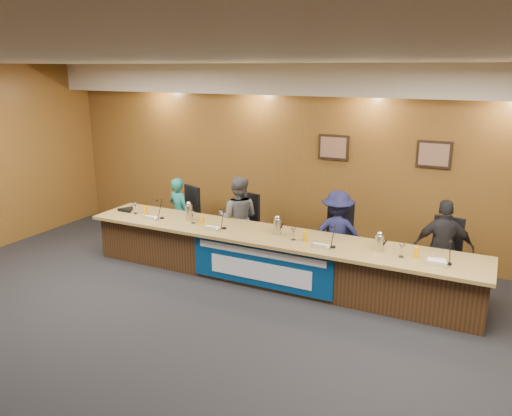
# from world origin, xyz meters

# --- Properties ---
(floor) EXTENTS (10.00, 10.00, 0.00)m
(floor) POSITION_xyz_m (0.00, 0.00, 0.00)
(floor) COLOR black
(floor) RESTS_ON ground
(ceiling) EXTENTS (10.00, 8.00, 0.04)m
(ceiling) POSITION_xyz_m (0.00, 0.00, 3.20)
(ceiling) COLOR silver
(ceiling) RESTS_ON wall_back
(wall_back) EXTENTS (10.00, 0.04, 3.20)m
(wall_back) POSITION_xyz_m (0.00, 4.00, 1.60)
(wall_back) COLOR brown
(wall_back) RESTS_ON floor
(soffit) EXTENTS (10.00, 0.50, 0.50)m
(soffit) POSITION_xyz_m (0.00, 3.75, 2.95)
(soffit) COLOR beige
(soffit) RESTS_ON wall_back
(dais_body) EXTENTS (6.00, 0.80, 0.70)m
(dais_body) POSITION_xyz_m (0.00, 2.40, 0.35)
(dais_body) COLOR #392311
(dais_body) RESTS_ON floor
(dais_top) EXTENTS (6.10, 0.95, 0.05)m
(dais_top) POSITION_xyz_m (0.00, 2.35, 0.72)
(dais_top) COLOR olive
(dais_top) RESTS_ON dais_body
(banner) EXTENTS (2.20, 0.02, 0.65)m
(banner) POSITION_xyz_m (0.00, 1.99, 0.38)
(banner) COLOR navy
(banner) RESTS_ON dais_body
(banner_text_upper) EXTENTS (2.00, 0.01, 0.10)m
(banner_text_upper) POSITION_xyz_m (0.00, 1.97, 0.58)
(banner_text_upper) COLOR silver
(banner_text_upper) RESTS_ON banner
(banner_text_lower) EXTENTS (1.60, 0.01, 0.28)m
(banner_text_lower) POSITION_xyz_m (0.00, 1.97, 0.30)
(banner_text_lower) COLOR silver
(banner_text_lower) RESTS_ON banner
(wall_photo_left) EXTENTS (0.52, 0.04, 0.42)m
(wall_photo_left) POSITION_xyz_m (0.40, 3.97, 1.85)
(wall_photo_left) COLOR black
(wall_photo_left) RESTS_ON wall_back
(wall_photo_right) EXTENTS (0.52, 0.04, 0.42)m
(wall_photo_right) POSITION_xyz_m (2.00, 3.97, 1.85)
(wall_photo_right) COLOR black
(wall_photo_right) RESTS_ON wall_back
(panelist_a) EXTENTS (0.53, 0.42, 1.27)m
(panelist_a) POSITION_xyz_m (-2.09, 3.00, 0.64)
(panelist_a) COLOR #18625B
(panelist_a) RESTS_ON floor
(panelist_b) EXTENTS (0.81, 0.70, 1.41)m
(panelist_b) POSITION_xyz_m (-0.90, 3.00, 0.71)
(panelist_b) COLOR #515257
(panelist_b) RESTS_ON floor
(panelist_c) EXTENTS (0.98, 0.71, 1.36)m
(panelist_c) POSITION_xyz_m (0.82, 3.00, 0.68)
(panelist_c) COLOR #14163D
(panelist_c) RESTS_ON floor
(panelist_d) EXTENTS (0.87, 0.50, 1.40)m
(panelist_d) POSITION_xyz_m (2.35, 3.00, 0.70)
(panelist_d) COLOR black
(panelist_d) RESTS_ON floor
(office_chair_a) EXTENTS (0.63, 0.63, 0.08)m
(office_chair_a) POSITION_xyz_m (-2.09, 3.10, 0.48)
(office_chair_a) COLOR black
(office_chair_a) RESTS_ON floor
(office_chair_b) EXTENTS (0.58, 0.58, 0.08)m
(office_chair_b) POSITION_xyz_m (-0.90, 3.10, 0.48)
(office_chair_b) COLOR black
(office_chair_b) RESTS_ON floor
(office_chair_c) EXTENTS (0.57, 0.57, 0.08)m
(office_chair_c) POSITION_xyz_m (0.82, 3.10, 0.48)
(office_chair_c) COLOR black
(office_chair_c) RESTS_ON floor
(office_chair_d) EXTENTS (0.53, 0.53, 0.08)m
(office_chair_d) POSITION_xyz_m (2.35, 3.10, 0.48)
(office_chair_d) COLOR black
(office_chair_d) RESTS_ON floor
(nameplate_a) EXTENTS (0.24, 0.08, 0.10)m
(nameplate_a) POSITION_xyz_m (-2.08, 2.12, 0.80)
(nameplate_a) COLOR white
(nameplate_a) RESTS_ON dais_top
(microphone_a) EXTENTS (0.07, 0.07, 0.02)m
(microphone_a) POSITION_xyz_m (-1.94, 2.29, 0.76)
(microphone_a) COLOR black
(microphone_a) RESTS_ON dais_top
(juice_glass_a) EXTENTS (0.06, 0.06, 0.15)m
(juice_glass_a) POSITION_xyz_m (-2.32, 2.34, 0.82)
(juice_glass_a) COLOR #F4A100
(juice_glass_a) RESTS_ON dais_top
(water_glass_a) EXTENTS (0.08, 0.08, 0.18)m
(water_glass_a) POSITION_xyz_m (-2.51, 2.32, 0.84)
(water_glass_a) COLOR silver
(water_glass_a) RESTS_ON dais_top
(nameplate_b) EXTENTS (0.24, 0.08, 0.10)m
(nameplate_b) POSITION_xyz_m (-0.91, 2.10, 0.80)
(nameplate_b) COLOR white
(nameplate_b) RESTS_ON dais_top
(microphone_b) EXTENTS (0.07, 0.07, 0.02)m
(microphone_b) POSITION_xyz_m (-0.76, 2.27, 0.76)
(microphone_b) COLOR black
(microphone_b) RESTS_ON dais_top
(juice_glass_b) EXTENTS (0.06, 0.06, 0.15)m
(juice_glass_b) POSITION_xyz_m (-1.13, 2.26, 0.82)
(juice_glass_b) COLOR #F4A100
(juice_glass_b) RESTS_ON dais_top
(water_glass_b) EXTENTS (0.08, 0.08, 0.18)m
(water_glass_b) POSITION_xyz_m (-1.33, 2.29, 0.84)
(water_glass_b) COLOR silver
(water_glass_b) RESTS_ON dais_top
(nameplate_c) EXTENTS (0.24, 0.08, 0.10)m
(nameplate_c) POSITION_xyz_m (0.85, 2.09, 0.80)
(nameplate_c) COLOR white
(nameplate_c) RESTS_ON dais_top
(microphone_c) EXTENTS (0.07, 0.07, 0.02)m
(microphone_c) POSITION_xyz_m (1.01, 2.21, 0.76)
(microphone_c) COLOR black
(microphone_c) RESTS_ON dais_top
(juice_glass_c) EXTENTS (0.06, 0.06, 0.15)m
(juice_glass_c) POSITION_xyz_m (0.57, 2.28, 0.82)
(juice_glass_c) COLOR #F4A100
(juice_glass_c) RESTS_ON dais_top
(water_glass_c) EXTENTS (0.08, 0.08, 0.18)m
(water_glass_c) POSITION_xyz_m (0.40, 2.26, 0.84)
(water_glass_c) COLOR silver
(water_glass_c) RESTS_ON dais_top
(nameplate_d) EXTENTS (0.24, 0.08, 0.10)m
(nameplate_d) POSITION_xyz_m (2.37, 2.12, 0.80)
(nameplate_d) COLOR white
(nameplate_d) RESTS_ON dais_top
(microphone_d) EXTENTS (0.07, 0.07, 0.02)m
(microphone_d) POSITION_xyz_m (2.50, 2.27, 0.76)
(microphone_d) COLOR black
(microphone_d) RESTS_ON dais_top
(juice_glass_d) EXTENTS (0.06, 0.06, 0.15)m
(juice_glass_d) POSITION_xyz_m (2.09, 2.32, 0.82)
(juice_glass_d) COLOR #F4A100
(juice_glass_d) RESTS_ON dais_top
(water_glass_d) EXTENTS (0.08, 0.08, 0.18)m
(water_glass_d) POSITION_xyz_m (1.91, 2.27, 0.84)
(water_glass_d) COLOR silver
(water_glass_d) RESTS_ON dais_top
(carafe_left) EXTENTS (0.12, 0.12, 0.25)m
(carafe_left) POSITION_xyz_m (-1.47, 2.40, 0.88)
(carafe_left) COLOR silver
(carafe_left) RESTS_ON dais_top
(carafe_mid) EXTENTS (0.11, 0.11, 0.23)m
(carafe_mid) POSITION_xyz_m (0.09, 2.39, 0.87)
(carafe_mid) COLOR silver
(carafe_mid) RESTS_ON dais_top
(carafe_right) EXTENTS (0.12, 0.12, 0.22)m
(carafe_right) POSITION_xyz_m (1.60, 2.36, 0.86)
(carafe_right) COLOR silver
(carafe_right) RESTS_ON dais_top
(speakerphone) EXTENTS (0.32, 0.32, 0.05)m
(speakerphone) POSITION_xyz_m (-2.74, 2.37, 0.78)
(speakerphone) COLOR black
(speakerphone) RESTS_ON dais_top
(paper_stack) EXTENTS (0.26, 0.33, 0.01)m
(paper_stack) POSITION_xyz_m (2.35, 2.29, 0.75)
(paper_stack) COLOR white
(paper_stack) RESTS_ON dais_top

